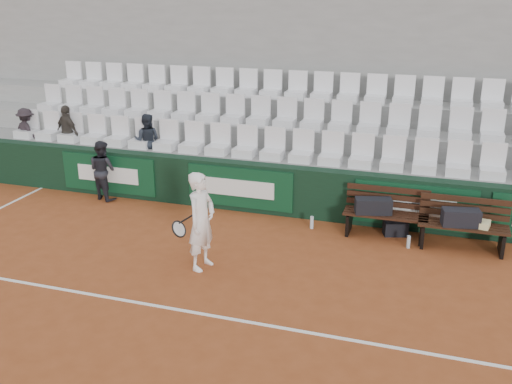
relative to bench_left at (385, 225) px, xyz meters
The scene contains 23 objects.
ground 4.42m from the bench_left, 128.03° to the right, with size 80.00×80.00×0.00m, color brown.
court_baseline 4.42m from the bench_left, 128.03° to the right, with size 18.00×0.06×0.01m, color white.
back_barrier 2.71m from the bench_left, 169.02° to the left, with size 18.00×0.34×1.00m.
grandstand_tier_front 2.96m from the bench_left, 157.12° to the left, with size 18.00×0.95×1.00m, color gray.
grandstand_tier_mid 3.47m from the bench_left, 142.36° to the left, with size 18.00×0.95×1.45m, color #999996.
grandstand_tier_back 4.15m from the bench_left, 131.74° to the left, with size 18.00×0.95×1.90m, color #979794.
grandstand_rear_wall 4.98m from the bench_left, 126.52° to the left, with size 18.00×0.30×4.40m, color gray.
seat_row_front 3.09m from the bench_left, 160.32° to the left, with size 11.90×0.44×0.63m, color silver.
seat_row_mid 3.67m from the bench_left, 144.74° to the left, with size 11.90×0.44×0.63m, color silver.
seat_row_back 4.43m from the bench_left, 133.43° to the left, with size 11.90×0.44×0.63m, color white.
bench_left is the anchor object (origin of this frame).
bench_right 1.33m from the bench_left, ahead, with size 1.50×0.56×0.45m, color #31190E.
sports_bag_left 0.43m from the bench_left, 167.78° to the right, with size 0.65×0.28×0.28m, color black.
sports_bag_right 1.33m from the bench_left, ahead, with size 0.62×0.29×0.29m, color black.
towel 1.58m from the bench_left, ahead, with size 0.39×0.28×0.11m, color beige.
sports_bag_ground 0.25m from the bench_left, 35.82° to the left, with size 0.43×0.26×0.26m, color black.
water_bottle_near 1.35m from the bench_left, behind, with size 0.07×0.07×0.24m, color silver.
water_bottle_far 0.60m from the bench_left, 39.41° to the right, with size 0.06×0.06×0.23m, color #AEBEC5.
tennis_player 3.49m from the bench_left, 141.56° to the right, with size 0.74×0.65×1.61m.
ball_kid 5.97m from the bench_left, behind, with size 0.63×0.49×1.29m, color black.
spectator_a 8.62m from the bench_left, behind, with size 0.73×0.42×1.12m, color black.
spectator_b 7.53m from the bench_left, behind, with size 0.74×0.31×1.26m, color #35302A.
spectator_c 5.57m from the bench_left, 169.07° to the left, with size 0.58×0.45×1.19m, color #1E242E.
Camera 1 is at (3.38, -6.36, 4.27)m, focal length 40.00 mm.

